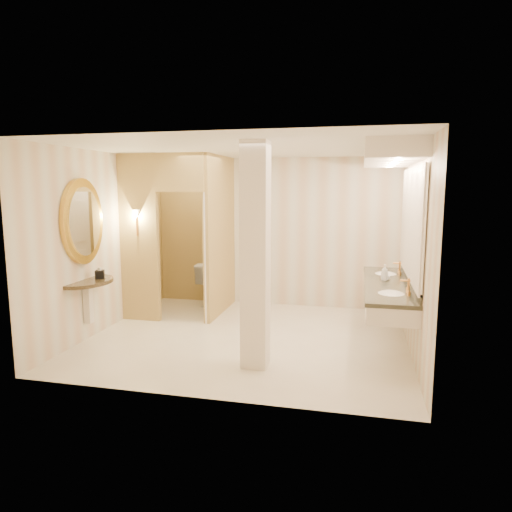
% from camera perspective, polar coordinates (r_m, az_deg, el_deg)
% --- Properties ---
extents(floor, '(4.50, 4.50, 0.00)m').
position_cam_1_polar(floor, '(6.76, -1.05, -10.12)').
color(floor, white).
rests_on(floor, ground).
extents(ceiling, '(4.50, 4.50, 0.00)m').
position_cam_1_polar(ceiling, '(6.43, -1.11, 13.31)').
color(ceiling, white).
rests_on(ceiling, wall_back).
extents(wall_back, '(4.50, 0.02, 2.70)m').
position_cam_1_polar(wall_back, '(8.40, 2.22, 2.97)').
color(wall_back, silver).
rests_on(wall_back, floor).
extents(wall_front, '(4.50, 0.02, 2.70)m').
position_cam_1_polar(wall_front, '(4.57, -7.15, -1.79)').
color(wall_front, silver).
rests_on(wall_front, floor).
extents(wall_left, '(0.02, 4.00, 2.70)m').
position_cam_1_polar(wall_left, '(7.33, -18.41, 1.72)').
color(wall_left, silver).
rests_on(wall_left, floor).
extents(wall_right, '(0.02, 4.00, 2.70)m').
position_cam_1_polar(wall_right, '(6.31, 19.16, 0.65)').
color(wall_right, silver).
rests_on(wall_right, floor).
extents(toilet_closet, '(1.50, 1.55, 2.70)m').
position_cam_1_polar(toilet_closet, '(7.71, -7.39, 2.67)').
color(toilet_closet, tan).
rests_on(toilet_closet, floor).
extents(wall_sconce, '(0.14, 0.14, 0.42)m').
position_cam_1_polar(wall_sconce, '(7.51, -14.72, 4.96)').
color(wall_sconce, '#C88740').
rests_on(wall_sconce, toilet_closet).
extents(vanity, '(0.75, 2.66, 2.09)m').
position_cam_1_polar(vanity, '(6.43, 16.72, 3.40)').
color(vanity, white).
rests_on(vanity, floor).
extents(console_shelf, '(0.92, 0.92, 1.91)m').
position_cam_1_polar(console_shelf, '(6.81, -20.74, 1.01)').
color(console_shelf, black).
rests_on(console_shelf, floor).
extents(pillar, '(0.31, 0.31, 2.70)m').
position_cam_1_polar(pillar, '(5.41, -0.07, -0.11)').
color(pillar, white).
rests_on(pillar, floor).
extents(tissue_box, '(0.16, 0.16, 0.12)m').
position_cam_1_polar(tissue_box, '(6.89, -18.94, -2.20)').
color(tissue_box, black).
rests_on(tissue_box, console_shelf).
extents(toilet, '(0.53, 0.83, 0.81)m').
position_cam_1_polar(toilet, '(8.59, -5.60, -3.32)').
color(toilet, white).
rests_on(toilet, floor).
extents(soap_bottle_a, '(0.08, 0.09, 0.14)m').
position_cam_1_polar(soap_bottle_a, '(6.75, 15.71, -2.18)').
color(soap_bottle_a, beige).
rests_on(soap_bottle_a, vanity).
extents(soap_bottle_b, '(0.11, 0.11, 0.12)m').
position_cam_1_polar(soap_bottle_b, '(6.65, 16.06, -2.45)').
color(soap_bottle_b, silver).
rests_on(soap_bottle_b, vanity).
extents(soap_bottle_c, '(0.12, 0.12, 0.23)m').
position_cam_1_polar(soap_bottle_c, '(6.60, 15.78, -2.03)').
color(soap_bottle_c, '#C6B28C').
rests_on(soap_bottle_c, vanity).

